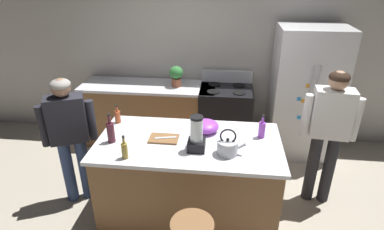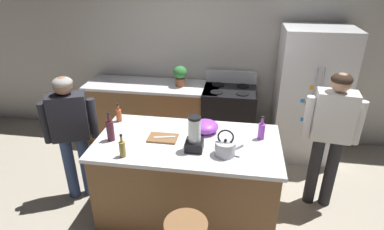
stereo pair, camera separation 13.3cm
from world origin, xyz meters
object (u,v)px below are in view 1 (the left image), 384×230
at_px(stove_range, 225,117).
at_px(bottle_wine, 111,132).
at_px(blender_appliance, 197,136).
at_px(bottle_soda, 262,129).
at_px(kitchen_island, 189,178).
at_px(mixing_bowl, 206,126).
at_px(chef_knife, 166,138).
at_px(bottle_cooking_sauce, 118,116).
at_px(tea_kettle, 228,147).
at_px(refrigerator, 305,94).
at_px(bottle_vinegar, 125,150).
at_px(potted_plant, 176,75).
at_px(person_by_island_left, 69,131).
at_px(cutting_board, 164,139).
at_px(person_by_sink_right, 329,127).

bearing_deg(stove_range, bottle_wine, -125.00).
height_order(blender_appliance, bottle_soda, blender_appliance).
xyz_separation_m(kitchen_island, mixing_bowl, (0.16, 0.22, 0.53)).
bearing_deg(chef_knife, blender_appliance, -37.21).
xyz_separation_m(bottle_cooking_sauce, tea_kettle, (1.24, -0.52, 0.00)).
xyz_separation_m(bottle_wine, tea_kettle, (1.17, -0.09, -0.04)).
height_order(kitchen_island, bottle_soda, bottle_soda).
distance_m(stove_range, chef_knife, 1.71).
distance_m(refrigerator, bottle_vinegar, 2.75).
distance_m(refrigerator, bottle_cooking_sauce, 2.59).
bearing_deg(kitchen_island, refrigerator, 45.86).
bearing_deg(potted_plant, kitchen_island, -76.58).
height_order(person_by_island_left, mixing_bowl, person_by_island_left).
xyz_separation_m(potted_plant, cutting_board, (0.11, -1.55, -0.16)).
distance_m(bottle_soda, bottle_wine, 1.54).
xyz_separation_m(person_by_island_left, blender_appliance, (1.43, -0.26, 0.17)).
xyz_separation_m(refrigerator, blender_appliance, (-1.36, -1.65, 0.17)).
relative_size(stove_range, bottle_vinegar, 4.77).
height_order(refrigerator, bottle_cooking_sauce, refrigerator).
bearing_deg(bottle_wine, person_by_island_left, 159.40).
bearing_deg(bottle_wine, stove_range, 55.00).
distance_m(person_by_sink_right, chef_knife, 1.77).
relative_size(blender_appliance, bottle_vinegar, 1.52).
relative_size(kitchen_island, potted_plant, 6.28).
height_order(person_by_sink_right, bottle_cooking_sauce, person_by_sink_right).
bearing_deg(chef_knife, bottle_cooking_sauce, 139.07).
height_order(bottle_cooking_sauce, cutting_board, bottle_cooking_sauce).
bearing_deg(person_by_sink_right, tea_kettle, -151.20).
height_order(potted_plant, bottle_wine, bottle_wine).
height_order(person_by_island_left, tea_kettle, person_by_island_left).
height_order(blender_appliance, mixing_bowl, blender_appliance).
relative_size(person_by_sink_right, bottle_soda, 6.31).
bearing_deg(refrigerator, chef_knife, -138.44).
distance_m(person_by_island_left, potted_plant, 1.75).
bearing_deg(kitchen_island, bottle_soda, 12.26).
relative_size(blender_appliance, tea_kettle, 1.30).
bearing_deg(cutting_board, chef_knife, 0.00).
bearing_deg(bottle_soda, blender_appliance, -154.00).
distance_m(person_by_sink_right, potted_plant, 2.19).
xyz_separation_m(stove_range, person_by_sink_right, (1.12, -1.12, 0.50)).
xyz_separation_m(kitchen_island, refrigerator, (1.46, 1.50, 0.45)).
bearing_deg(tea_kettle, bottle_vinegar, -169.24).
bearing_deg(refrigerator, mixing_bowl, -135.45).
relative_size(person_by_island_left, tea_kettle, 5.54).
bearing_deg(cutting_board, potted_plant, 94.05).
distance_m(kitchen_island, bottle_wine, 0.98).
height_order(refrigerator, stove_range, refrigerator).
xyz_separation_m(stove_range, potted_plant, (-0.73, 0.03, 0.63)).
distance_m(person_by_island_left, blender_appliance, 1.47).
height_order(refrigerator, bottle_soda, refrigerator).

